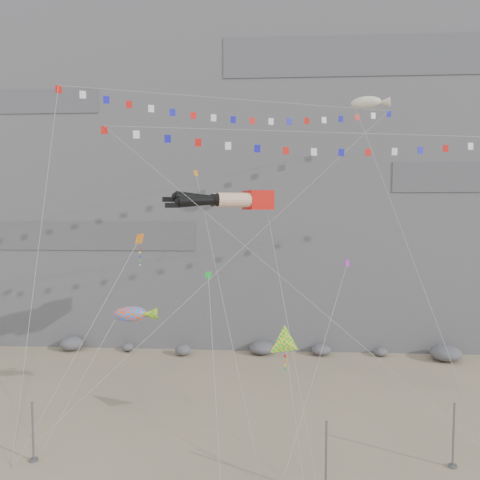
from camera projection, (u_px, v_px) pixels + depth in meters
The scene contains 16 objects.
ground at pixel (258, 433), 30.99m from camera, with size 120.00×120.00×0.00m, color gray.
cliff at pixel (264, 131), 61.14m from camera, with size 80.00×28.00×50.00m, color slate.
talus_boulders at pixel (262, 348), 47.87m from camera, with size 60.00×3.00×1.20m, color #5A595E, non-canonical shape.
anchor_pole_left at pixel (33, 432), 27.47m from camera, with size 0.12×0.12×3.61m, color slate.
anchor_pole_center at pixel (326, 459), 24.00m from camera, with size 0.12×0.12×4.07m, color slate.
anchor_pole_right at pixel (453, 435), 26.79m from camera, with size 0.12×0.12×3.82m, color slate.
legs_kite at pixel (230, 200), 35.07m from camera, with size 10.63×15.88×21.39m.
flag_banner_upper at pixel (243, 100), 38.44m from camera, with size 26.37×19.23×30.29m.
flag_banner_lower at pixel (328, 133), 35.00m from camera, with size 31.59×12.10×23.92m.
harlequin_kite at pixel (139, 240), 33.96m from camera, with size 5.99×9.29×16.07m.
fish_windsock at pixel (131, 314), 33.83m from camera, with size 5.77×7.27×10.30m.
delta_kite at pixel (285, 343), 27.98m from camera, with size 2.13×5.49×8.68m.
blimp_windsock at pixel (366, 103), 38.49m from camera, with size 7.23×12.70×26.75m.
small_kite_a at pixel (197, 179), 36.08m from camera, with size 5.89×12.14×21.70m.
small_kite_b at pixel (347, 266), 35.48m from camera, with size 5.72×11.35×15.93m.
small_kite_c at pixel (209, 279), 31.11m from camera, with size 2.28×8.88×13.41m.
Camera 1 is at (0.63, -30.05, 14.93)m, focal length 35.00 mm.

